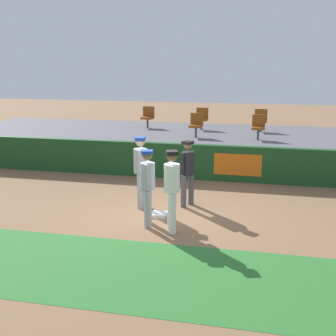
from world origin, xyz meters
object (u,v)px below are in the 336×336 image
object	(u,v)px
player_runner_visitor	(141,167)
player_coach_visitor	(148,183)
player_fielder_home	(172,185)
first_base	(159,214)
seat_back_left	(148,116)
seat_front_right	(258,126)
seat_front_center	(196,124)
player_umpire	(188,169)
seat_back_center	(202,117)
seat_back_right	(261,119)

from	to	relation	value
player_runner_visitor	player_coach_visitor	size ratio (longest dim) A/B	1.04
player_fielder_home	player_runner_visitor	distance (m)	1.90
first_base	seat_back_left	xyz separation A→B (m)	(-2.18, 6.98, 1.57)
first_base	seat_back_left	size ratio (longest dim) A/B	0.48
seat_front_right	player_fielder_home	bearing A→B (deg)	-105.65
player_runner_visitor	seat_front_center	distance (m)	4.64
player_runner_visitor	seat_front_right	world-z (taller)	seat_front_right
player_coach_visitor	seat_front_right	bearing A→B (deg)	148.58
first_base	player_runner_visitor	distance (m)	1.38
first_base	player_coach_visitor	bearing A→B (deg)	-98.66
first_base	player_coach_visitor	size ratio (longest dim) A/B	0.22
first_base	player_coach_visitor	xyz separation A→B (m)	(-0.10, -0.67, 1.01)
player_fielder_home	player_umpire	bearing A→B (deg)	159.49
seat_back_center	player_coach_visitor	bearing A→B (deg)	-90.73
player_coach_visitor	seat_back_center	size ratio (longest dim) A/B	2.15
player_fielder_home	player_umpire	xyz separation A→B (m)	(0.02, 1.84, -0.06)
player_runner_visitor	seat_back_left	xyz separation A→B (m)	(-1.53, 6.35, 0.53)
seat_front_center	seat_front_right	bearing A→B (deg)	-0.00
seat_back_right	seat_back_left	size ratio (longest dim) A/B	1.00
player_coach_visitor	seat_front_center	bearing A→B (deg)	168.47
player_runner_visitor	player_umpire	world-z (taller)	player_runner_visitor
seat_front_right	seat_back_center	size ratio (longest dim) A/B	1.00
player_umpire	seat_front_center	bearing A→B (deg)	-144.32
player_runner_visitor	player_coach_visitor	world-z (taller)	player_runner_visitor
seat_back_center	seat_front_right	bearing A→B (deg)	-39.09
player_coach_visitor	seat_back_center	bearing A→B (deg)	169.42
seat_back_right	seat_back_center	distance (m)	2.25
player_fielder_home	seat_front_center	distance (m)	6.09
player_fielder_home	seat_front_right	world-z (taller)	seat_front_right
player_fielder_home	seat_front_right	bearing A→B (deg)	144.47
seat_front_center	seat_back_center	world-z (taller)	same
seat_front_right	seat_back_center	bearing A→B (deg)	140.91
seat_front_center	seat_back_center	xyz separation A→B (m)	(-0.07, 1.80, 0.00)
seat_back_right	seat_back_center	size ratio (longest dim) A/B	1.00
seat_front_right	seat_back_right	bearing A→B (deg)	88.95
seat_front_center	seat_back_right	world-z (taller)	same
first_base	seat_front_right	xyz separation A→B (m)	(2.21, 5.18, 1.57)
player_fielder_home	seat_back_left	xyz separation A→B (m)	(-2.69, 7.85, 0.54)
player_umpire	seat_back_right	distance (m)	6.28
player_runner_visitor	seat_back_left	size ratio (longest dim) A/B	2.22
player_umpire	player_coach_visitor	bearing A→B (deg)	8.08
seat_back_left	player_coach_visitor	bearing A→B (deg)	-74.82
player_runner_visitor	seat_back_center	bearing A→B (deg)	165.63
player_runner_visitor	seat_back_right	xyz separation A→B (m)	(2.89, 6.35, 0.53)
player_runner_visitor	seat_front_center	xyz separation A→B (m)	(0.72, 4.55, 0.53)
seat_back_left	seat_front_center	bearing A→B (deg)	-38.68
first_base	player_fielder_home	world-z (taller)	player_fielder_home
seat_front_right	player_umpire	bearing A→B (deg)	-111.69
seat_back_center	player_runner_visitor	bearing A→B (deg)	-95.79
player_coach_visitor	seat_back_right	distance (m)	8.02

